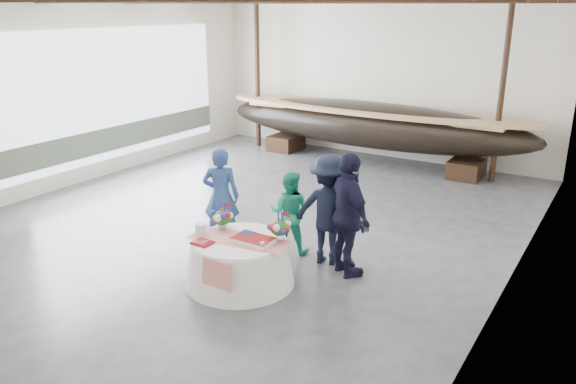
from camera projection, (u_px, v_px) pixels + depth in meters
The scene contains 13 objects.
floor at pixel (256, 216), 11.52m from camera, with size 10.00×12.00×0.01m, color #3D3D42.
wall_back at pixel (379, 76), 15.63m from camera, with size 10.00×0.02×4.50m, color silver.
wall_left at pixel (83, 88), 13.34m from camera, with size 0.02×12.00×4.50m, color silver.
wall_right at pixel (530, 139), 8.29m from camera, with size 0.02×12.00×4.50m, color silver.
pavilion_structure at pixel (278, 12), 10.95m from camera, with size 9.80×11.76×4.50m.
open_bay at pixel (119, 100), 14.25m from camera, with size 0.03×7.00×3.20m.
longboat_display at pixel (370, 124), 15.17m from camera, with size 8.94×1.79×1.68m.
banquet_table at pixel (240, 261), 8.67m from camera, with size 1.69×1.69×0.73m.
tabletop_items at pixel (245, 227), 8.64m from camera, with size 1.63×0.99×0.40m.
guest_woman_blue at pixel (221, 196), 9.96m from camera, with size 0.66×0.43×1.80m, color navy.
guest_woman_teal at pixel (289, 212), 9.67m from camera, with size 0.71×0.56×1.47m, color #1C9472.
guest_man_left at pixel (329, 210), 9.22m from camera, with size 1.20×0.69×1.86m, color black.
guest_man_right at pixel (348, 216), 8.75m from camera, with size 1.18×0.49×2.01m, color black.
Camera 1 is at (6.28, -8.78, 4.12)m, focal length 35.00 mm.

